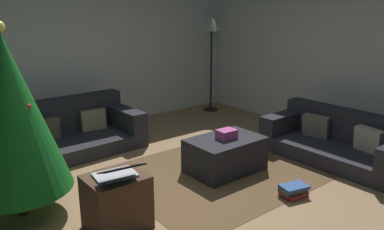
{
  "coord_description": "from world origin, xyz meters",
  "views": [
    {
      "loc": [
        -2.23,
        -2.77,
        1.95
      ],
      "look_at": [
        0.4,
        0.53,
        0.75
      ],
      "focal_mm": 35.69,
      "sensor_mm": 36.0,
      "label": 1
    }
  ],
  "objects_px": {
    "ottoman": "(225,154)",
    "laptop": "(117,173)",
    "couch_left": "(73,132)",
    "gift_box": "(227,134)",
    "christmas_tree": "(11,114)",
    "side_table": "(117,202)",
    "book_stack": "(294,191)",
    "corner_lamp": "(212,32)",
    "tv_remote": "(228,133)",
    "couch_right": "(339,141)"
  },
  "relations": [
    {
      "from": "laptop",
      "to": "couch_left",
      "type": "bearing_deg",
      "value": 78.06
    },
    {
      "from": "gift_box",
      "to": "couch_right",
      "type": "bearing_deg",
      "value": -24.61
    },
    {
      "from": "side_table",
      "to": "corner_lamp",
      "type": "height_order",
      "value": "corner_lamp"
    },
    {
      "from": "couch_left",
      "to": "couch_right",
      "type": "bearing_deg",
      "value": 133.55
    },
    {
      "from": "christmas_tree",
      "to": "laptop",
      "type": "relative_size",
      "value": 3.97
    },
    {
      "from": "gift_box",
      "to": "tv_remote",
      "type": "xyz_separation_m",
      "value": [
        0.13,
        0.11,
        -0.04
      ]
    },
    {
      "from": "couch_left",
      "to": "book_stack",
      "type": "relative_size",
      "value": 5.46
    },
    {
      "from": "laptop",
      "to": "side_table",
      "type": "bearing_deg",
      "value": 82.55
    },
    {
      "from": "couch_right",
      "to": "side_table",
      "type": "relative_size",
      "value": 3.63
    },
    {
      "from": "corner_lamp",
      "to": "couch_left",
      "type": "bearing_deg",
      "value": -172.36
    },
    {
      "from": "couch_left",
      "to": "side_table",
      "type": "bearing_deg",
      "value": 75.75
    },
    {
      "from": "gift_box",
      "to": "ottoman",
      "type": "bearing_deg",
      "value": 136.01
    },
    {
      "from": "tv_remote",
      "to": "side_table",
      "type": "bearing_deg",
      "value": 164.3
    },
    {
      "from": "couch_left",
      "to": "side_table",
      "type": "height_order",
      "value": "couch_left"
    },
    {
      "from": "couch_left",
      "to": "tv_remote",
      "type": "relative_size",
      "value": 11.09
    },
    {
      "from": "couch_left",
      "to": "ottoman",
      "type": "bearing_deg",
      "value": 119.72
    },
    {
      "from": "couch_left",
      "to": "christmas_tree",
      "type": "height_order",
      "value": "christmas_tree"
    },
    {
      "from": "gift_box",
      "to": "couch_left",
      "type": "bearing_deg",
      "value": 121.96
    },
    {
      "from": "tv_remote",
      "to": "book_stack",
      "type": "height_order",
      "value": "tv_remote"
    },
    {
      "from": "gift_box",
      "to": "side_table",
      "type": "distance_m",
      "value": 1.69
    },
    {
      "from": "christmas_tree",
      "to": "couch_right",
      "type": "bearing_deg",
      "value": -17.13
    },
    {
      "from": "tv_remote",
      "to": "christmas_tree",
      "type": "relative_size",
      "value": 0.09
    },
    {
      "from": "book_stack",
      "to": "christmas_tree",
      "type": "bearing_deg",
      "value": 148.93
    },
    {
      "from": "ottoman",
      "to": "christmas_tree",
      "type": "height_order",
      "value": "christmas_tree"
    },
    {
      "from": "gift_box",
      "to": "side_table",
      "type": "xyz_separation_m",
      "value": [
        -1.65,
        -0.31,
        -0.22
      ]
    },
    {
      "from": "tv_remote",
      "to": "side_table",
      "type": "xyz_separation_m",
      "value": [
        -1.78,
        -0.41,
        -0.17
      ]
    },
    {
      "from": "laptop",
      "to": "book_stack",
      "type": "relative_size",
      "value": 1.42
    },
    {
      "from": "ottoman",
      "to": "laptop",
      "type": "relative_size",
      "value": 1.95
    },
    {
      "from": "couch_left",
      "to": "laptop",
      "type": "height_order",
      "value": "laptop"
    },
    {
      "from": "book_stack",
      "to": "couch_left",
      "type": "bearing_deg",
      "value": 114.36
    },
    {
      "from": "couch_right",
      "to": "tv_remote",
      "type": "distance_m",
      "value": 1.52
    },
    {
      "from": "couch_right",
      "to": "ottoman",
      "type": "relative_size",
      "value": 2.09
    },
    {
      "from": "ottoman",
      "to": "tv_remote",
      "type": "height_order",
      "value": "tv_remote"
    },
    {
      "from": "side_table",
      "to": "book_stack",
      "type": "relative_size",
      "value": 1.6
    },
    {
      "from": "gift_box",
      "to": "book_stack",
      "type": "height_order",
      "value": "gift_box"
    },
    {
      "from": "tv_remote",
      "to": "laptop",
      "type": "xyz_separation_m",
      "value": [
        -1.79,
        -0.48,
        0.14
      ]
    },
    {
      "from": "side_table",
      "to": "laptop",
      "type": "distance_m",
      "value": 0.32
    },
    {
      "from": "christmas_tree",
      "to": "side_table",
      "type": "xyz_separation_m",
      "value": [
        0.61,
        -0.79,
        -0.75
      ]
    },
    {
      "from": "gift_box",
      "to": "corner_lamp",
      "type": "height_order",
      "value": "corner_lamp"
    },
    {
      "from": "book_stack",
      "to": "couch_right",
      "type": "bearing_deg",
      "value": 12.08
    },
    {
      "from": "side_table",
      "to": "laptop",
      "type": "relative_size",
      "value": 1.12
    },
    {
      "from": "book_stack",
      "to": "corner_lamp",
      "type": "bearing_deg",
      "value": 62.84
    },
    {
      "from": "couch_right",
      "to": "side_table",
      "type": "xyz_separation_m",
      "value": [
        -3.08,
        0.35,
        0.01
      ]
    },
    {
      "from": "couch_left",
      "to": "side_table",
      "type": "xyz_separation_m",
      "value": [
        -0.47,
        -2.2,
        -0.0
      ]
    },
    {
      "from": "gift_box",
      "to": "laptop",
      "type": "distance_m",
      "value": 1.7
    },
    {
      "from": "ottoman",
      "to": "couch_left",
      "type": "bearing_deg",
      "value": 121.9
    },
    {
      "from": "ottoman",
      "to": "gift_box",
      "type": "bearing_deg",
      "value": -43.99
    },
    {
      "from": "christmas_tree",
      "to": "corner_lamp",
      "type": "distance_m",
      "value": 4.43
    },
    {
      "from": "couch_left",
      "to": "christmas_tree",
      "type": "distance_m",
      "value": 1.92
    },
    {
      "from": "couch_left",
      "to": "gift_box",
      "type": "distance_m",
      "value": 2.24
    }
  ]
}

